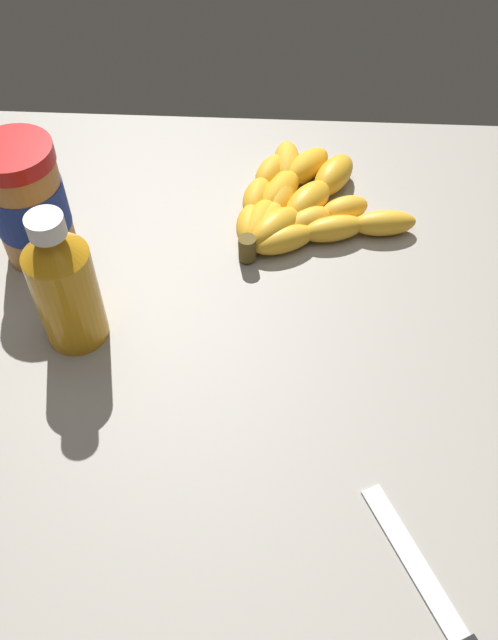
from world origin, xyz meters
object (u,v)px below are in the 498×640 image
honey_bottle (64,285)px  butter_knife (452,622)px  peanut_butter_jar (28,203)px  banana_bunch (294,204)px

honey_bottle → butter_knife: size_ratio=0.83×
butter_knife → peanut_butter_jar: bearing=46.9°
peanut_butter_jar → honey_bottle: bearing=-150.6°
butter_knife → banana_bunch: bearing=15.2°
banana_bunch → butter_knife: size_ratio=1.11×
honey_bottle → banana_bunch: bearing=-48.8°
peanut_butter_jar → honey_bottle: size_ratio=0.90×
banana_bunch → butter_knife: banana_bunch is taller
honey_bottle → butter_knife: (-27.03, -34.83, -6.84)cm
banana_bunch → peanut_butter_jar: size_ratio=1.48×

